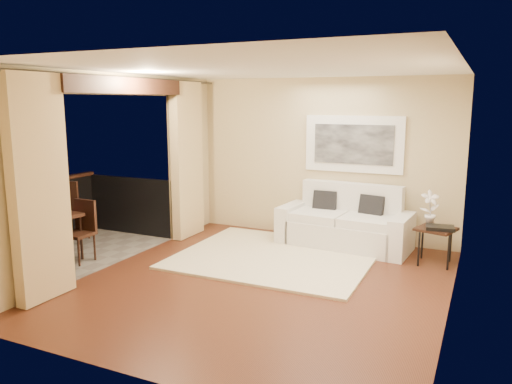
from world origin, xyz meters
The scene contains 18 objects.
floor centered at (0.00, 0.00, 0.00)m, with size 5.00×5.00×0.00m, color #572B19.
room_shell centered at (-2.13, 0.00, 2.52)m, with size 5.00×6.40×5.00m.
balcony centered at (-3.31, 0.00, 0.18)m, with size 1.81×2.60×1.17m.
curtains centered at (-2.11, 0.00, 1.34)m, with size 0.16×4.80×2.64m.
artwork centered at (0.52, 2.46, 1.62)m, with size 1.62×0.07×0.92m.
rug centered at (-0.26, 1.04, 0.02)m, with size 2.81×2.44×0.04m, color #F4E9C5.
sofa centered at (0.52, 2.09, 0.35)m, with size 2.13×1.04×0.99m.
side_table centered at (1.93, 1.73, 0.48)m, with size 0.61×0.61×0.54m.
tray centered at (1.99, 1.67, 0.56)m, with size 0.38×0.28×0.05m, color black.
orchid centered at (1.82, 1.90, 0.79)m, with size 0.27×0.18×0.51m, color white.
bistro_table centered at (-3.07, -0.49, 0.63)m, with size 0.67×0.67×0.71m.
balcony_chair_far centered at (-3.64, 0.34, 0.61)m, with size 0.57×0.57×1.05m.
balcony_chair_near centered at (-2.78, -0.26, 0.51)m, with size 0.39×0.39×0.90m.
ice_bucket centered at (-3.23, -0.36, 0.81)m, with size 0.18×0.18×0.20m, color white.
candle centered at (-3.02, -0.33, 0.75)m, with size 0.06×0.06×0.07m, color red.
vase centered at (-3.12, -0.70, 0.80)m, with size 0.04×0.04×0.18m, color silver.
glass_a centered at (-2.95, -0.62, 0.77)m, with size 0.06×0.06×0.12m, color white.
glass_b centered at (-2.91, -0.49, 0.77)m, with size 0.06×0.06×0.12m, color white.
Camera 1 is at (2.52, -5.59, 2.31)m, focal length 35.00 mm.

